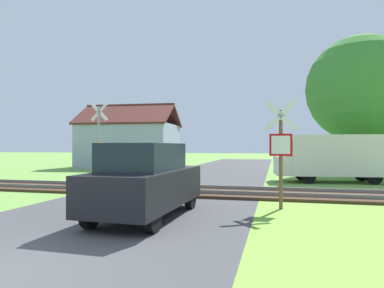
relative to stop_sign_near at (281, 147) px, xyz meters
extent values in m
cube|color=#424244|center=(-3.86, -4.05, -1.68)|extent=(6.43, 80.00, 0.01)
cube|color=#422D1E|center=(-3.86, 2.59, -1.63)|extent=(60.00, 2.60, 0.10)
cube|color=slate|center=(-3.86, 3.31, -1.52)|extent=(60.00, 0.08, 0.12)
cube|color=slate|center=(-3.86, 1.87, -1.52)|extent=(60.00, 0.08, 0.12)
cylinder|color=brown|center=(0.00, 0.03, -0.33)|extent=(0.10, 0.10, 2.69)
cube|color=red|center=(0.00, -0.03, 0.07)|extent=(0.60, 0.06, 0.60)
cube|color=white|center=(0.00, -0.06, 0.07)|extent=(0.49, 0.04, 0.49)
cube|color=white|center=(0.00, -0.03, 0.86)|extent=(0.88, 0.07, 0.88)
cube|color=white|center=(0.00, -0.03, 0.86)|extent=(0.88, 0.07, 0.88)
cylinder|color=#9E9EA5|center=(-8.09, 4.71, 0.10)|extent=(0.09, 0.09, 3.55)
cube|color=white|center=(-8.08, 4.77, 1.62)|extent=(0.88, 0.05, 0.88)
cube|color=white|center=(-8.08, 4.77, 1.62)|extent=(0.88, 0.05, 0.88)
cylinder|color=yellow|center=(-8.08, 4.77, -0.07)|extent=(0.64, 0.04, 0.64)
cube|color=#99A3B7|center=(-11.56, 15.99, 0.05)|extent=(7.33, 5.89, 3.46)
cube|color=#562823|center=(-11.47, 14.62, 2.54)|extent=(7.54, 3.53, 1.81)
cube|color=#562823|center=(-11.64, 17.36, 2.54)|extent=(7.54, 3.53, 1.81)
cube|color=brown|center=(-9.63, 16.11, 2.55)|extent=(0.53, 0.53, 1.10)
cylinder|color=#513823|center=(4.74, 12.30, -0.31)|extent=(0.40, 0.40, 2.74)
sphere|color=#3D8433|center=(4.74, 12.30, 3.41)|extent=(6.26, 6.26, 6.26)
cube|color=silver|center=(2.63, 7.75, -0.39)|extent=(4.39, 2.37, 1.90)
cube|color=silver|center=(0.20, 7.47, -0.89)|extent=(0.90, 1.87, 0.90)
cube|color=#19232D|center=(0.57, 7.52, -0.06)|extent=(0.22, 1.61, 0.85)
cube|color=navy|center=(2.52, 8.70, -0.72)|extent=(3.76, 0.44, 0.16)
cylinder|color=black|center=(1.12, 8.37, -1.34)|extent=(0.70, 0.26, 0.68)
cylinder|color=black|center=(1.30, 6.82, -1.34)|extent=(0.70, 0.26, 0.68)
cylinder|color=black|center=(3.96, 8.69, -1.34)|extent=(0.70, 0.26, 0.68)
cylinder|color=black|center=(4.14, 7.14, -1.34)|extent=(0.70, 0.26, 0.68)
cube|color=black|center=(-3.15, -1.84, -0.96)|extent=(1.76, 4.05, 0.84)
cube|color=#19232D|center=(-3.15, -2.03, -0.22)|extent=(1.46, 2.24, 0.64)
cylinder|color=black|center=(-2.41, -0.50, -1.38)|extent=(0.20, 0.61, 0.60)
cylinder|color=black|center=(-3.81, -0.45, -1.38)|extent=(0.20, 0.61, 0.60)
cylinder|color=black|center=(-2.49, -3.22, -1.38)|extent=(0.20, 0.61, 0.60)
cylinder|color=black|center=(-3.89, -3.17, -1.38)|extent=(0.20, 0.61, 0.60)
camera|label=1|loc=(-0.13, -9.58, 0.03)|focal=32.00mm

